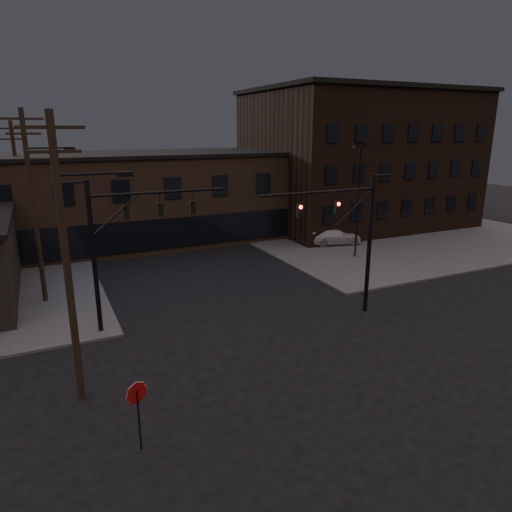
{
  "coord_description": "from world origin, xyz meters",
  "views": [
    {
      "loc": [
        -10.11,
        -15.39,
        10.34
      ],
      "look_at": [
        0.45,
        6.77,
        3.5
      ],
      "focal_mm": 32.0,
      "sensor_mm": 36.0,
      "label": 1
    }
  ],
  "objects_px": {
    "traffic_signal_near": "(354,231)",
    "stop_sign": "(137,400)",
    "parked_car_lot_b": "(334,236)",
    "car_crossing": "(194,235)",
    "traffic_signal_far": "(119,238)",
    "parked_car_lot_a": "(335,224)"
  },
  "relations": [
    {
      "from": "traffic_signal_far",
      "to": "car_crossing",
      "type": "bearing_deg",
      "value": 61.15
    },
    {
      "from": "parked_car_lot_b",
      "to": "car_crossing",
      "type": "xyz_separation_m",
      "value": [
        -11.21,
        6.78,
        -0.17
      ]
    },
    {
      "from": "parked_car_lot_b",
      "to": "traffic_signal_far",
      "type": "bearing_deg",
      "value": 129.95
    },
    {
      "from": "parked_car_lot_a",
      "to": "car_crossing",
      "type": "bearing_deg",
      "value": 67.61
    },
    {
      "from": "stop_sign",
      "to": "parked_car_lot_b",
      "type": "xyz_separation_m",
      "value": [
        21.89,
        20.26,
        -0.97
      ]
    },
    {
      "from": "traffic_signal_far",
      "to": "parked_car_lot_b",
      "type": "relative_size",
      "value": 1.61
    },
    {
      "from": "traffic_signal_near",
      "to": "traffic_signal_far",
      "type": "distance_m",
      "value": 12.57
    },
    {
      "from": "traffic_signal_near",
      "to": "parked_car_lot_a",
      "type": "relative_size",
      "value": 1.73
    },
    {
      "from": "parked_car_lot_b",
      "to": "parked_car_lot_a",
      "type": "bearing_deg",
      "value": -22.54
    },
    {
      "from": "stop_sign",
      "to": "parked_car_lot_b",
      "type": "bearing_deg",
      "value": 42.78
    },
    {
      "from": "traffic_signal_near",
      "to": "stop_sign",
      "type": "xyz_separation_m",
      "value": [
        -13.36,
        -6.49,
        -3.09
      ]
    },
    {
      "from": "traffic_signal_far",
      "to": "stop_sign",
      "type": "bearing_deg",
      "value": -97.32
    },
    {
      "from": "traffic_signal_far",
      "to": "car_crossing",
      "type": "distance_m",
      "value": 19.94
    },
    {
      "from": "parked_car_lot_b",
      "to": "car_crossing",
      "type": "height_order",
      "value": "parked_car_lot_b"
    },
    {
      "from": "traffic_signal_far",
      "to": "parked_car_lot_b",
      "type": "xyz_separation_m",
      "value": [
        20.61,
        10.27,
        -4.14
      ]
    },
    {
      "from": "traffic_signal_far",
      "to": "parked_car_lot_a",
      "type": "distance_m",
      "value": 28.39
    },
    {
      "from": "traffic_signal_near",
      "to": "parked_car_lot_a",
      "type": "bearing_deg",
      "value": 57.14
    },
    {
      "from": "traffic_signal_far",
      "to": "stop_sign",
      "type": "distance_m",
      "value": 10.55
    },
    {
      "from": "traffic_signal_near",
      "to": "parked_car_lot_b",
      "type": "distance_m",
      "value": 16.7
    },
    {
      "from": "traffic_signal_near",
      "to": "car_crossing",
      "type": "height_order",
      "value": "traffic_signal_near"
    },
    {
      "from": "traffic_signal_near",
      "to": "stop_sign",
      "type": "distance_m",
      "value": 15.17
    },
    {
      "from": "car_crossing",
      "to": "traffic_signal_near",
      "type": "bearing_deg",
      "value": -77.92
    }
  ]
}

